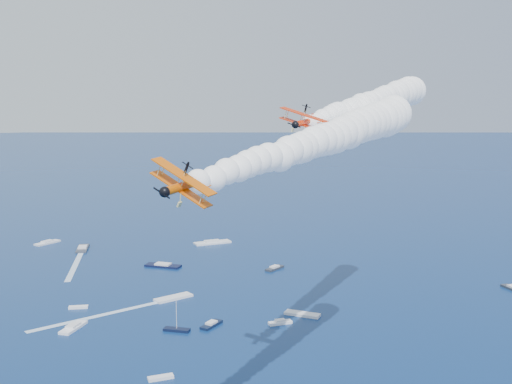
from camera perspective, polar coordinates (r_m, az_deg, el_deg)
name	(u,v)px	position (r m, az deg, el deg)	size (l,w,h in m)	color
biplane_lead	(304,123)	(103.22, 4.30, 6.25)	(7.34, 8.23, 4.96)	red
biplane_trail	(183,186)	(67.16, -6.58, 0.53)	(7.05, 7.90, 4.76)	#D95604
smoke_trail_lead	(372,103)	(136.39, 10.38, 7.91)	(56.63, 49.60, 12.79)	white
smoke_trail_trail	(324,139)	(97.39, 6.12, 4.73)	(58.50, 47.32, 12.79)	white
spectator_boats	(153,294)	(197.61, -9.25, -9.04)	(202.75, 189.64, 0.70)	#323743
boat_wakes	(239,293)	(196.92, -1.53, -9.09)	(166.51, 125.50, 0.04)	white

